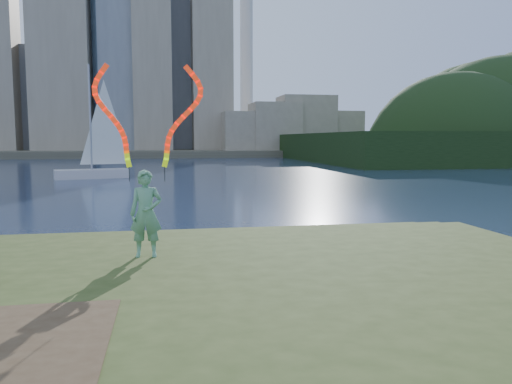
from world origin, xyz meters
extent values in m
plane|color=#1A2843|center=(0.00, 0.00, 0.00)|extent=(320.00, 320.00, 0.00)
cube|color=#354418|center=(0.00, -2.50, 0.15)|extent=(20.00, 18.00, 0.30)
cube|color=#354418|center=(0.00, -2.20, 0.40)|extent=(17.00, 15.00, 0.30)
cube|color=#354418|center=(0.00, -2.00, 0.65)|extent=(14.00, 12.00, 0.30)
cube|color=#504B3A|center=(0.00, 95.00, 0.60)|extent=(320.00, 40.00, 1.20)
cylinder|color=silver|center=(18.00, 102.00, 30.20)|extent=(2.80, 2.80, 58.00)
imported|color=#11743C|center=(-0.32, 1.05, 1.67)|extent=(0.66, 0.47, 1.74)
cylinder|color=black|center=(-0.63, 1.19, 2.45)|extent=(0.02, 0.02, 0.30)
cylinder|color=black|center=(0.06, 1.13, 2.45)|extent=(0.02, 0.02, 0.30)
cube|color=silver|center=(-5.82, 32.94, 0.34)|extent=(5.94, 3.27, 0.79)
cylinder|color=gray|center=(-5.82, 32.94, 4.76)|extent=(0.16, 0.16, 8.61)
camera|label=1|loc=(0.09, -8.97, 3.13)|focal=35.00mm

